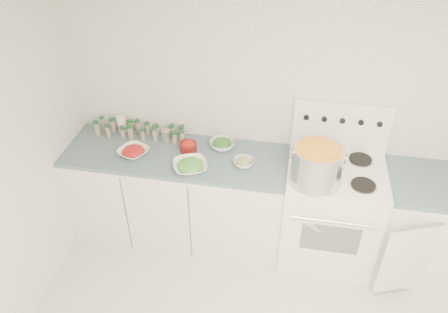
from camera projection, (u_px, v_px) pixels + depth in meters
room_walls at (264, 206)px, 2.14m from camera, size 3.54×3.04×2.52m
counter_left at (179, 195)px, 3.86m from camera, size 1.85×0.62×0.90m
stove at (330, 210)px, 3.64m from camera, size 0.76×0.70×1.36m
counter_right at (431, 227)px, 3.55m from camera, size 0.89×0.77×0.90m
stock_pot at (317, 164)px, 3.16m from camera, size 0.39×0.37×0.28m
bowl_tomato at (133, 152)px, 3.56m from camera, size 0.31×0.31×0.08m
bowl_snowpea at (190, 166)px, 3.40m from camera, size 0.34×0.34×0.09m
bowl_broccoli at (222, 144)px, 3.64m from camera, size 0.25×0.25×0.08m
bowl_zucchini at (244, 162)px, 3.45m from camera, size 0.18×0.18×0.07m
bowl_pepper at (188, 146)px, 3.61m from camera, size 0.14×0.14×0.09m
salt_canister at (122, 124)px, 3.82m from camera, size 0.10×0.10×0.15m
tin_can at (166, 136)px, 3.72m from camera, size 0.09×0.09×0.10m
spice_cluster at (139, 130)px, 3.77m from camera, size 0.81×0.16×0.14m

